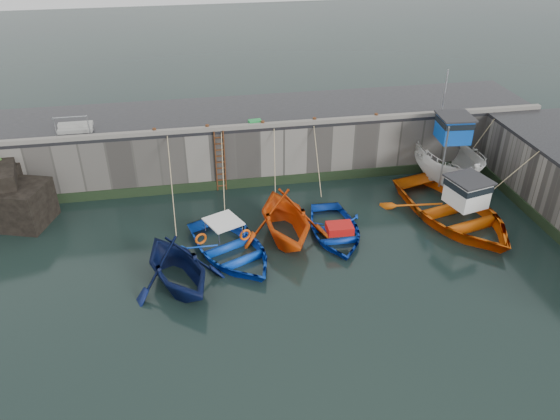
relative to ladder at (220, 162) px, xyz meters
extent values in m
plane|color=black|center=(2.00, -9.91, -1.59)|extent=(120.00, 120.00, 0.00)
cube|color=slate|center=(2.00, 2.59, -0.09)|extent=(30.00, 5.00, 3.00)
cube|color=black|center=(2.00, 2.59, 1.49)|extent=(30.00, 5.00, 0.16)
cube|color=slate|center=(2.00, 0.24, 1.67)|extent=(30.00, 0.30, 0.20)
cube|color=black|center=(2.00, 0.05, -1.34)|extent=(30.00, 0.08, 0.50)
cube|color=black|center=(13.96, -7.41, -1.34)|extent=(0.08, 15.00, 0.50)
cube|color=black|center=(-9.20, -1.51, -0.64)|extent=(2.96, 2.83, 1.90)
cube|color=black|center=(-10.20, -0.31, -0.44)|extent=(2.01, 1.83, 2.30)
cone|color=#2D591E|center=(-9.50, -1.71, 0.09)|extent=(0.44, 0.44, 0.45)
cone|color=#2D591E|center=(-10.00, -0.11, 0.99)|extent=(0.44, 0.44, 0.45)
cylinder|color=#3F1E0F|center=(-0.22, 0.01, 0.01)|extent=(0.07, 0.07, 3.20)
cylinder|color=#3F1E0F|center=(0.22, 0.01, 0.01)|extent=(0.07, 0.07, 3.20)
cube|color=#3F1E0F|center=(0.00, -0.01, -1.34)|extent=(0.44, 0.06, 0.05)
cube|color=#3F1E0F|center=(0.00, -0.01, -1.01)|extent=(0.44, 0.06, 0.05)
cube|color=#3F1E0F|center=(0.00, -0.01, -0.68)|extent=(0.44, 0.06, 0.05)
cube|color=#3F1E0F|center=(0.00, -0.01, -0.35)|extent=(0.44, 0.06, 0.05)
cube|color=#3F1E0F|center=(0.00, -0.01, -0.02)|extent=(0.44, 0.06, 0.05)
cube|color=#3F1E0F|center=(0.00, -0.01, 0.31)|extent=(0.44, 0.06, 0.05)
cube|color=#3F1E0F|center=(0.00, -0.01, 0.64)|extent=(0.44, 0.06, 0.05)
cube|color=#3F1E0F|center=(0.00, -0.01, 0.97)|extent=(0.44, 0.06, 0.05)
cube|color=#3F1E0F|center=(0.00, -0.01, 1.30)|extent=(0.44, 0.06, 0.05)
imported|color=#09133E|center=(-2.32, -7.29, -1.59)|extent=(5.28, 5.61, 2.35)
imported|color=#0C3FBE|center=(-0.12, -5.68, -1.59)|extent=(5.60, 6.35, 1.09)
imported|color=#DE480B|center=(2.38, -4.73, -1.59)|extent=(4.46, 5.07, 2.52)
imported|color=#0C38BC|center=(4.58, -4.95, -1.59)|extent=(3.38, 4.62, 0.94)
imported|color=silver|center=(11.50, -0.71, -0.55)|extent=(3.30, 7.43, 2.79)
cube|color=#0B43B2|center=(11.45, -1.31, 1.45)|extent=(1.52, 1.61, 1.20)
cube|color=black|center=(11.45, -1.31, 1.80)|extent=(1.58, 1.67, 0.28)
cube|color=#262628|center=(11.45, -1.31, 2.09)|extent=(1.73, 1.83, 0.08)
cylinder|color=#A5A8AD|center=(11.60, 0.48, 2.35)|extent=(0.08, 0.08, 3.00)
imported|color=#EC5F0C|center=(10.29, -4.67, -1.21)|extent=(6.61, 8.10, 1.47)
cube|color=white|center=(10.44, -5.26, 0.13)|extent=(1.72, 1.79, 1.20)
cube|color=black|center=(10.44, -5.26, 0.48)|extent=(1.79, 1.86, 0.28)
cube|color=#262628|center=(10.44, -5.26, 0.77)|extent=(1.96, 2.03, 0.08)
cylinder|color=#A5A8AD|center=(10.01, -3.51, 1.03)|extent=(0.08, 0.08, 3.00)
cube|color=#188637|center=(1.85, 0.54, 1.71)|extent=(0.66, 0.46, 0.27)
cylinder|color=#A5A8AD|center=(-7.50, 0.69, 2.07)|extent=(0.05, 0.05, 1.00)
cylinder|color=#A5A8AD|center=(-6.00, 0.69, 2.07)|extent=(0.05, 0.05, 1.00)
cylinder|color=#A5A8AD|center=(-6.75, 0.69, 2.53)|extent=(1.50, 0.05, 0.05)
cube|color=gray|center=(-6.75, 1.19, 1.66)|extent=(1.60, 0.35, 0.18)
cube|color=gray|center=(-6.75, 1.54, 1.84)|extent=(1.60, 0.35, 0.18)
cylinder|color=#3F1E0F|center=(-3.00, 0.34, 1.71)|extent=(0.18, 0.18, 0.28)
cylinder|color=#3F1E0F|center=(-0.50, 0.34, 1.71)|extent=(0.18, 0.18, 0.28)
cylinder|color=#3F1E0F|center=(2.20, 0.34, 1.71)|extent=(0.18, 0.18, 0.28)
cylinder|color=#3F1E0F|center=(4.80, 0.34, 1.71)|extent=(0.18, 0.18, 0.28)
cylinder|color=#3F1E0F|center=(8.00, 0.34, 1.71)|extent=(0.18, 0.18, 0.28)
camera|label=1|loc=(-1.38, -24.46, 11.82)|focal=35.00mm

